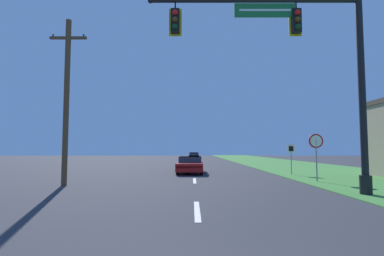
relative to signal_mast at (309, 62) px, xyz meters
The scene contains 8 objects.
grass_verge_right 22.60m from the signal_mast, 74.05° to the left, with size 10.00×110.00×0.04m.
road_center_line 14.81m from the signal_mast, 108.66° to the left, with size 0.16×34.80×0.01m.
signal_mast is the anchor object (origin of this frame).
car_ahead 12.32m from the signal_mast, 114.26° to the left, with size 1.95×4.56×1.19m.
far_car 43.19m from the signal_mast, 95.68° to the left, with size 1.82×4.65×1.19m.
stop_sign 5.92m from the signal_mast, 66.18° to the left, with size 0.76×0.07×2.50m.
route_sign_post 9.73m from the signal_mast, 76.73° to the left, with size 0.55×0.06×2.03m.
utility_pole_near 11.11m from the signal_mast, 164.53° to the left, with size 1.80×0.26×8.08m.
Camera 1 is at (-0.14, -2.53, 1.72)m, focal length 28.00 mm.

